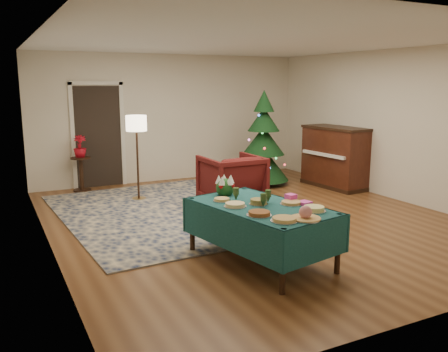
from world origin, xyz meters
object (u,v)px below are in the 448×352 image
buffet_table (261,217)px  piano (335,158)px  christmas_tree (263,143)px  armchair (232,178)px  gift_box (291,198)px  potted_plant (80,151)px  side_table (81,175)px  floor_lamp (136,128)px

buffet_table → piano: size_ratio=1.32×
christmas_tree → piano: christmas_tree is taller
piano → armchair: bearing=-171.6°
gift_box → armchair: armchair is taller
buffet_table → potted_plant: size_ratio=4.52×
buffet_table → christmas_tree: christmas_tree is taller
gift_box → side_table: gift_box is taller
floor_lamp → potted_plant: size_ratio=3.57×
buffet_table → gift_box: size_ratio=17.61×
side_table → christmas_tree: christmas_tree is taller
christmas_tree → piano: (1.18, -0.86, -0.28)m
floor_lamp → side_table: bearing=125.2°
floor_lamp → side_table: 1.70m
christmas_tree → floor_lamp: bearing=-177.8°
buffet_table → potted_plant: 4.95m
armchair → gift_box: bearing=77.7°
buffet_table → piano: 4.54m
buffet_table → gift_box: bearing=0.5°
buffet_table → armchair: (0.93, 2.52, -0.06)m
armchair → side_table: 3.13m
floor_lamp → piano: floor_lamp is taller
floor_lamp → christmas_tree: size_ratio=0.78×
side_table → piano: size_ratio=0.46×
christmas_tree → gift_box: bearing=-116.8°
potted_plant → piano: bearing=-22.0°
armchair → side_table: bearing=-47.8°
buffet_table → gift_box: (0.42, 0.00, 0.18)m
armchair → christmas_tree: size_ratio=0.50×
floor_lamp → side_table: floor_lamp is taller
piano → potted_plant: bearing=158.0°
christmas_tree → piano: size_ratio=1.33×
floor_lamp → potted_plant: (-0.81, 1.14, -0.50)m
floor_lamp → potted_plant: 1.49m
gift_box → floor_lamp: floor_lamp is taller
armchair → christmas_tree: (1.39, 1.24, 0.39)m
side_table → christmas_tree: bearing=-16.4°
armchair → floor_lamp: (-1.33, 1.14, 0.81)m
buffet_table → piano: bearing=39.6°
armchair → piano: bearing=-172.5°
buffet_table → side_table: buffet_table is taller
floor_lamp → piano: 4.04m
buffet_table → christmas_tree: 4.43m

